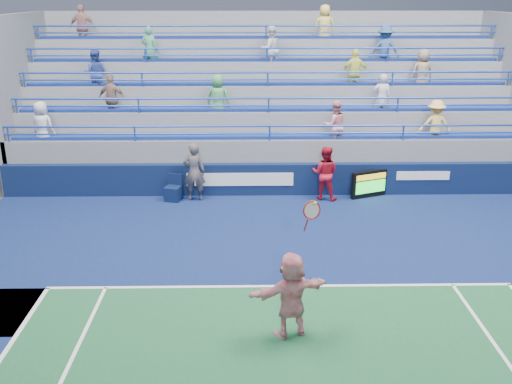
{
  "coord_description": "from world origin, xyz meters",
  "views": [
    {
      "loc": [
        -0.77,
        -11.92,
        6.58
      ],
      "look_at": [
        -0.52,
        2.5,
        1.5
      ],
      "focal_mm": 40.0,
      "sensor_mm": 36.0,
      "label": 1
    }
  ],
  "objects_px": {
    "serve_speed_board": "(369,184)",
    "tennis_player": "(291,295)",
    "judge_chair": "(173,192)",
    "ball_girl": "(325,173)",
    "line_judge": "(194,172)"
  },
  "relations": [
    {
      "from": "judge_chair",
      "to": "ball_girl",
      "type": "relative_size",
      "value": 0.48
    },
    {
      "from": "serve_speed_board",
      "to": "ball_girl",
      "type": "height_order",
      "value": "ball_girl"
    },
    {
      "from": "serve_speed_board",
      "to": "tennis_player",
      "type": "height_order",
      "value": "tennis_player"
    },
    {
      "from": "serve_speed_board",
      "to": "ball_girl",
      "type": "xyz_separation_m",
      "value": [
        -1.55,
        -0.17,
        0.44
      ]
    },
    {
      "from": "ball_girl",
      "to": "serve_speed_board",
      "type": "bearing_deg",
      "value": -155.52
    },
    {
      "from": "serve_speed_board",
      "to": "judge_chair",
      "type": "xyz_separation_m",
      "value": [
        -6.58,
        -0.22,
        -0.19
      ]
    },
    {
      "from": "tennis_player",
      "to": "ball_girl",
      "type": "xyz_separation_m",
      "value": [
        1.72,
        7.98,
        0.0
      ]
    },
    {
      "from": "line_judge",
      "to": "ball_girl",
      "type": "height_order",
      "value": "line_judge"
    },
    {
      "from": "tennis_player",
      "to": "ball_girl",
      "type": "height_order",
      "value": "tennis_player"
    },
    {
      "from": "tennis_player",
      "to": "line_judge",
      "type": "height_order",
      "value": "tennis_player"
    },
    {
      "from": "judge_chair",
      "to": "line_judge",
      "type": "height_order",
      "value": "line_judge"
    },
    {
      "from": "tennis_player",
      "to": "ball_girl",
      "type": "bearing_deg",
      "value": 77.86
    },
    {
      "from": "judge_chair",
      "to": "tennis_player",
      "type": "xyz_separation_m",
      "value": [
        3.32,
        -7.93,
        0.63
      ]
    },
    {
      "from": "tennis_player",
      "to": "judge_chair",
      "type": "bearing_deg",
      "value": 112.7
    },
    {
      "from": "judge_chair",
      "to": "line_judge",
      "type": "xyz_separation_m",
      "value": [
        0.72,
        0.03,
        0.7
      ]
    }
  ]
}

